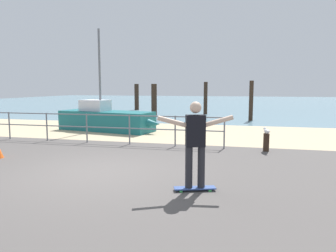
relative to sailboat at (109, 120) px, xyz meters
name	(u,v)px	position (x,y,z in m)	size (l,w,h in m)	color
ground_plane	(76,185)	(2.66, -7.67, -0.52)	(24.00, 10.00, 0.04)	#514C49
beach_strip	(168,132)	(2.66, 0.33, -0.52)	(24.00, 6.00, 0.04)	tan
sea_surface	(220,102)	(2.66, 28.33, -0.52)	(72.00, 50.00, 0.04)	slate
railing_fence	(66,123)	(-0.30, -3.07, 0.18)	(11.37, 0.05, 1.05)	slate
sailboat	(109,120)	(0.00, 0.00, 0.00)	(5.07, 2.27, 4.56)	#19666B
skateboard	(195,188)	(5.12, -7.51, -0.45)	(0.82, 0.45, 0.08)	#334C8C
skateboarder	(195,139)	(5.12, -7.51, 0.50)	(1.40, 0.55, 1.65)	#26262B
bollard_short	(266,143)	(6.66, -3.20, -0.23)	(0.18, 0.18, 0.57)	#332319
seagull	(266,131)	(6.65, -3.18, 0.13)	(0.22, 0.48, 0.18)	white
groyne_post_0	(137,97)	(-3.14, 12.78, 0.59)	(0.37, 0.37, 2.23)	#332319
groyne_post_1	(154,100)	(-0.01, 7.32, 0.57)	(0.37, 0.37, 2.18)	#332319
groyne_post_2	(206,98)	(3.13, 9.78, 0.65)	(0.27, 0.27, 2.34)	#332319
groyne_post_3	(251,101)	(6.27, 5.94, 0.66)	(0.24, 0.24, 2.35)	#332319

